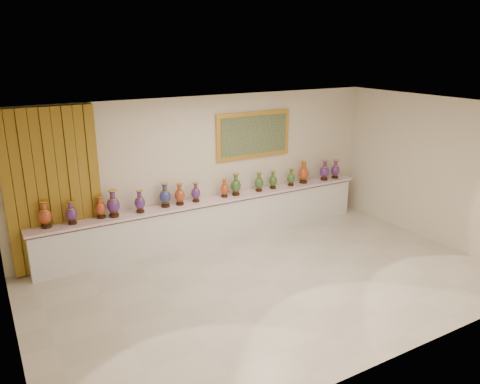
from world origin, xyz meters
The scene contains 19 objects.
ground centered at (0.00, 0.00, 0.00)m, with size 8.00×8.00×0.00m, color beige.
room centered at (-2.36, 2.44, 1.60)m, with size 8.00×8.00×8.00m.
counter centered at (0.00, 2.27, 0.44)m, with size 7.28×0.48×0.90m.
vase_0 centered at (-3.24, 2.28, 1.12)m, with size 0.27×0.27×0.49m.
vase_1 centered at (-2.80, 2.24, 1.09)m, with size 0.27×0.27×0.43m.
vase_2 centered at (-2.28, 2.28, 1.09)m, with size 0.26×0.26×0.43m.
vase_3 centered at (-2.06, 2.23, 1.13)m, with size 0.32×0.32×0.52m.
vase_4 centered at (-1.56, 2.21, 1.10)m, with size 0.25×0.25×0.44m.
vase_5 centered at (-1.02, 2.28, 1.12)m, with size 0.28×0.28×0.49m.
vase_6 centered at (-0.72, 2.25, 1.10)m, with size 0.21×0.21×0.45m.
vase_7 centered at (-0.36, 2.26, 1.08)m, with size 0.21×0.21×0.41m.
vase_8 centered at (0.29, 2.25, 1.08)m, with size 0.22×0.22×0.39m.
vase_9 centered at (0.56, 2.24, 1.11)m, with size 0.25×0.25×0.47m.
vase_10 centered at (1.14, 2.24, 1.09)m, with size 0.24×0.24×0.43m.
vase_11 centered at (1.51, 2.25, 1.08)m, with size 0.21×0.21×0.40m.
vase_12 centered at (1.99, 2.24, 1.08)m, with size 0.20×0.20×0.39m.
vase_13 centered at (2.37, 2.27, 1.13)m, with size 0.31×0.31×0.52m.
vase_14 centered at (2.95, 2.22, 1.12)m, with size 0.24×0.24×0.48m.
vase_15 centered at (3.28, 2.21, 1.10)m, with size 0.25×0.25×0.45m.
Camera 1 is at (-4.11, -6.03, 3.95)m, focal length 35.00 mm.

